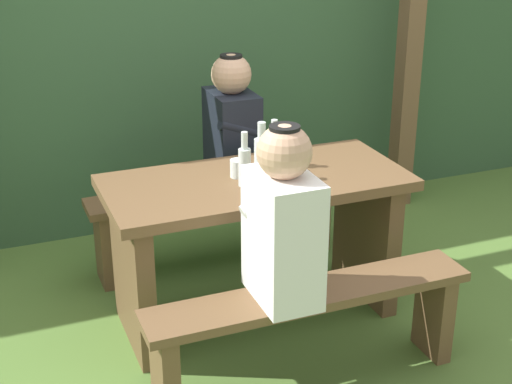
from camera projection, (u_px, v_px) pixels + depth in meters
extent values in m
plane|color=#507430|center=(256.00, 314.00, 3.75)|extent=(12.00, 12.00, 0.00)
cube|color=#345735|center=(159.00, 42.00, 4.77)|extent=(6.40, 0.91, 2.08)
cube|color=brown|center=(409.00, 57.00, 4.67)|extent=(0.12, 0.12, 1.95)
cube|color=brown|center=(256.00, 183.00, 3.48)|extent=(1.40, 0.64, 0.05)
cube|color=brown|center=(133.00, 276.00, 3.41)|extent=(0.08, 0.54, 0.68)
cube|color=brown|center=(366.00, 233.00, 3.82)|extent=(0.08, 0.54, 0.68)
cube|color=brown|center=(310.00, 295.00, 3.07)|extent=(1.40, 0.24, 0.04)
cube|color=brown|center=(165.00, 375.00, 2.95)|extent=(0.07, 0.22, 0.41)
cube|color=brown|center=(434.00, 313.00, 3.37)|extent=(0.07, 0.22, 0.41)
cube|color=brown|center=(215.00, 191.00, 4.09)|extent=(1.40, 0.24, 0.04)
cube|color=brown|center=(105.00, 247.00, 3.97)|extent=(0.07, 0.22, 0.41)
cube|color=brown|center=(317.00, 211.00, 4.39)|extent=(0.07, 0.22, 0.41)
cube|color=white|center=(283.00, 238.00, 2.92)|extent=(0.22, 0.34, 0.52)
sphere|color=tan|center=(284.00, 152.00, 2.78)|extent=(0.21, 0.21, 0.21)
cylinder|color=black|center=(285.00, 129.00, 2.75)|extent=(0.12, 0.12, 0.02)
cylinder|color=white|center=(269.00, 200.00, 3.00)|extent=(0.25, 0.07, 0.15)
cube|color=black|center=(232.00, 140.00, 4.02)|extent=(0.22, 0.34, 0.52)
sphere|color=tan|center=(231.00, 74.00, 3.88)|extent=(0.21, 0.21, 0.21)
cylinder|color=black|center=(231.00, 57.00, 3.85)|extent=(0.12, 0.12, 0.02)
cylinder|color=black|center=(241.00, 128.00, 3.86)|extent=(0.25, 0.07, 0.15)
cylinder|color=silver|center=(238.00, 168.00, 3.46)|extent=(0.07, 0.07, 0.08)
cylinder|color=silver|center=(261.00, 159.00, 3.43)|extent=(0.07, 0.07, 0.19)
cylinder|color=silver|center=(262.00, 131.00, 3.38)|extent=(0.04, 0.04, 0.08)
cylinder|color=silver|center=(245.00, 167.00, 3.35)|extent=(0.06, 0.06, 0.17)
cylinder|color=silver|center=(244.00, 141.00, 3.30)|extent=(0.03, 0.03, 0.08)
cylinder|color=silver|center=(274.00, 149.00, 3.58)|extent=(0.06, 0.06, 0.17)
cylinder|color=silver|center=(274.00, 126.00, 3.54)|extent=(0.03, 0.03, 0.06)
cube|color=black|center=(302.00, 176.00, 3.47)|extent=(0.12, 0.16, 0.01)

